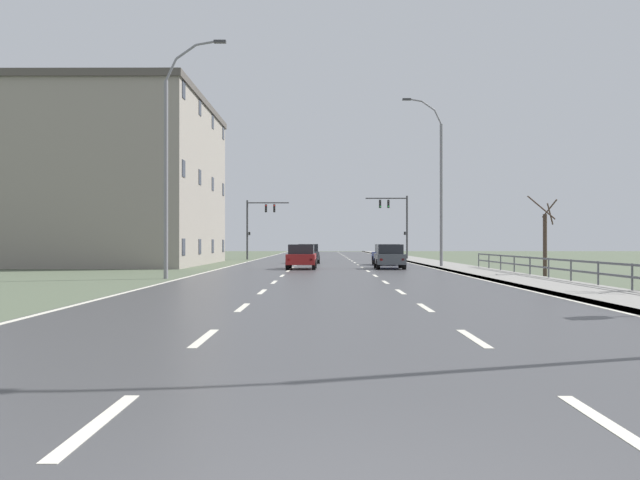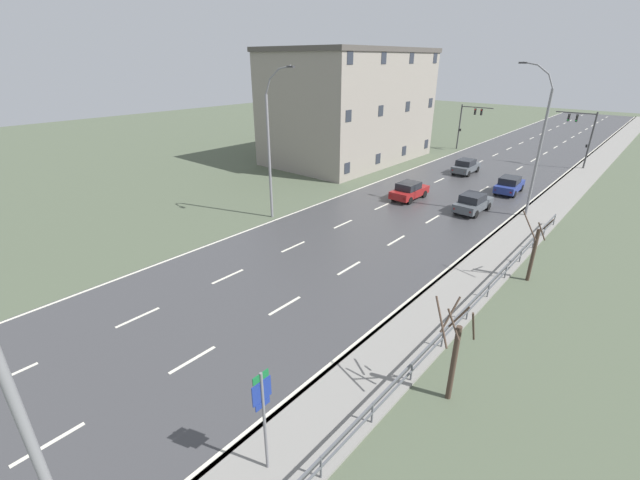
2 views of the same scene
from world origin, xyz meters
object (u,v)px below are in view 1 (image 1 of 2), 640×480
(car_far_left, at_px, (308,253))
(street_lamp_midground, at_px, (439,185))
(street_lamp_left_bank, at_px, (170,162))
(car_distant, at_px, (387,254))
(brick_building, at_px, (126,183))
(car_near_right, at_px, (390,256))
(traffic_signal_right, at_px, (397,217))
(car_mid_centre, at_px, (302,257))
(traffic_signal_left, at_px, (257,219))

(car_far_left, bearing_deg, street_lamp_midground, -48.23)
(street_lamp_left_bank, bearing_deg, car_distant, 57.69)
(brick_building, bearing_deg, street_lamp_midground, -17.17)
(street_lamp_midground, bearing_deg, car_near_right, -151.90)
(traffic_signal_right, bearing_deg, car_near_right, -97.66)
(brick_building, bearing_deg, car_near_right, -24.63)
(car_near_right, height_order, car_mid_centre, same)
(car_distant, relative_size, brick_building, 0.21)
(car_far_left, bearing_deg, traffic_signal_right, 50.91)
(car_near_right, distance_m, brick_building, 22.22)
(car_far_left, bearing_deg, car_distant, -36.42)
(brick_building, bearing_deg, car_far_left, 10.58)
(car_far_left, bearing_deg, street_lamp_left_bank, -105.05)
(street_lamp_left_bank, distance_m, traffic_signal_right, 36.69)
(car_distant, bearing_deg, traffic_signal_left, 121.54)
(traffic_signal_right, relative_size, brick_building, 0.32)
(car_far_left, xyz_separation_m, car_near_right, (5.45, -11.60, 0.00))
(car_mid_centre, relative_size, brick_building, 0.21)
(car_far_left, distance_m, car_near_right, 12.82)
(traffic_signal_right, distance_m, car_far_left, 14.01)
(traffic_signal_right, bearing_deg, brick_building, -149.51)
(street_lamp_left_bank, height_order, car_mid_centre, street_lamp_left_bank)
(car_distant, bearing_deg, traffic_signal_right, 77.68)
(car_mid_centre, bearing_deg, brick_building, 146.74)
(street_lamp_left_bank, height_order, brick_building, brick_building)
(street_lamp_left_bank, relative_size, car_near_right, 2.69)
(car_far_left, height_order, car_distant, same)
(traffic_signal_right, xyz_separation_m, car_distant, (-2.47, -14.94, -3.43))
(car_distant, relative_size, car_mid_centre, 1.02)
(street_lamp_left_bank, distance_m, car_distant, 22.72)
(car_distant, bearing_deg, car_near_right, -97.04)
(brick_building, bearing_deg, car_mid_centre, -33.96)
(car_far_left, relative_size, car_mid_centre, 1.00)
(street_lamp_left_bank, height_order, car_far_left, street_lamp_left_bank)
(traffic_signal_right, distance_m, car_distant, 15.53)
(traffic_signal_right, distance_m, car_near_right, 22.71)
(street_lamp_midground, xyz_separation_m, car_far_left, (-8.92, 9.75, -4.74))
(traffic_signal_left, xyz_separation_m, car_mid_centre, (5.24, -24.29, -3.23))
(street_lamp_left_bank, distance_m, car_near_right, 16.81)
(street_lamp_left_bank, xyz_separation_m, brick_building, (-8.19, 20.46, 0.93))
(car_far_left, xyz_separation_m, car_distant, (5.97, -4.30, 0.00))
(car_distant, xyz_separation_m, car_mid_centre, (-6.13, -7.73, 0.00))
(street_lamp_left_bank, xyz_separation_m, traffic_signal_right, (14.36, 33.74, -1.18))
(street_lamp_midground, relative_size, street_lamp_left_bank, 1.02)
(car_distant, distance_m, brick_building, 20.90)
(car_far_left, height_order, brick_building, brick_building)
(car_distant, xyz_separation_m, brick_building, (-20.08, 1.66, 5.54))
(street_lamp_midground, distance_m, car_far_left, 14.04)
(car_distant, bearing_deg, street_lamp_midground, -64.56)
(car_near_right, distance_m, car_distant, 7.33)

